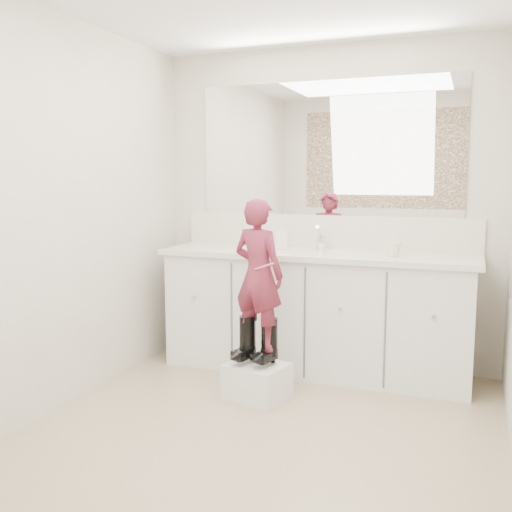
% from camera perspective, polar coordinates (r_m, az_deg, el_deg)
% --- Properties ---
extents(floor, '(3.00, 3.00, 0.00)m').
position_cam_1_polar(floor, '(3.28, -0.05, -17.86)').
color(floor, '#90805E').
rests_on(floor, ground).
extents(wall_back, '(2.60, 0.00, 2.60)m').
position_cam_1_polar(wall_back, '(4.40, 7.01, 4.86)').
color(wall_back, beige).
rests_on(wall_back, floor).
extents(wall_front, '(2.60, 0.00, 2.60)m').
position_cam_1_polar(wall_front, '(1.66, -18.96, -0.15)').
color(wall_front, beige).
rests_on(wall_front, floor).
extents(wall_left, '(0.00, 3.00, 3.00)m').
position_cam_1_polar(wall_left, '(3.64, -19.58, 3.89)').
color(wall_left, beige).
rests_on(wall_left, floor).
extents(vanity_cabinet, '(2.20, 0.55, 0.85)m').
position_cam_1_polar(vanity_cabinet, '(4.24, 5.93, -5.82)').
color(vanity_cabinet, silver).
rests_on(vanity_cabinet, floor).
extents(countertop, '(2.28, 0.58, 0.04)m').
position_cam_1_polar(countertop, '(4.15, 5.96, 0.12)').
color(countertop, beige).
rests_on(countertop, vanity_cabinet).
extents(backsplash, '(2.28, 0.03, 0.25)m').
position_cam_1_polar(backsplash, '(4.39, 6.92, 2.44)').
color(backsplash, beige).
rests_on(backsplash, countertop).
extents(mirror, '(2.00, 0.02, 1.00)m').
position_cam_1_polar(mirror, '(4.38, 7.06, 10.60)').
color(mirror, white).
rests_on(mirror, wall_back).
extents(dot_panel, '(2.00, 0.01, 1.20)m').
position_cam_1_polar(dot_panel, '(1.67, -19.43, 15.37)').
color(dot_panel, '#472819').
rests_on(dot_panel, wall_front).
extents(faucet, '(0.08, 0.08, 0.10)m').
position_cam_1_polar(faucet, '(4.30, 6.55, 1.32)').
color(faucet, silver).
rests_on(faucet, countertop).
extents(cup, '(0.11, 0.11, 0.10)m').
position_cam_1_polar(cup, '(4.00, 13.57, 0.70)').
color(cup, beige).
rests_on(cup, countertop).
extents(soap_bottle, '(0.09, 0.09, 0.19)m').
position_cam_1_polar(soap_bottle, '(4.30, 2.69, 1.96)').
color(soap_bottle, white).
rests_on(soap_bottle, countertop).
extents(step_stool, '(0.43, 0.38, 0.23)m').
position_cam_1_polar(step_stool, '(3.77, 0.12, -12.43)').
color(step_stool, silver).
rests_on(step_stool, floor).
extents(boot_left, '(0.16, 0.22, 0.30)m').
position_cam_1_polar(boot_left, '(3.73, -0.85, -8.31)').
color(boot_left, black).
rests_on(boot_left, step_stool).
extents(boot_right, '(0.16, 0.22, 0.30)m').
position_cam_1_polar(boot_right, '(3.68, 1.34, -8.54)').
color(boot_right, black).
rests_on(boot_right, step_stool).
extents(toddler, '(0.40, 0.31, 0.96)m').
position_cam_1_polar(toddler, '(3.61, 0.24, -1.86)').
color(toddler, '#A6334A').
rests_on(toddler, step_stool).
extents(toothbrush, '(0.13, 0.04, 0.06)m').
position_cam_1_polar(toothbrush, '(3.50, 0.85, -1.03)').
color(toothbrush, '#EB5B9C').
rests_on(toothbrush, toddler).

